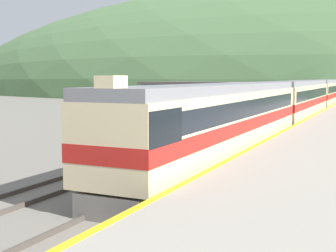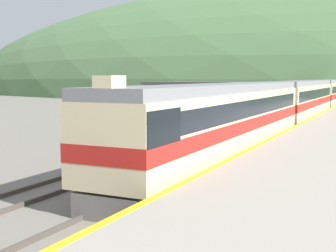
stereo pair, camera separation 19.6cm
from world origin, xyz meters
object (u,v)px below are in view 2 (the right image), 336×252
at_px(carriage_second, 301,100).
at_px(carriage_third, 328,93).
at_px(siding_train, 265,101).
at_px(express_train_lead_car, 222,120).

bearing_deg(carriage_second, carriage_third, 90.00).
distance_m(carriage_second, carriage_third, 20.06).
bearing_deg(siding_train, express_train_lead_car, -80.75).
relative_size(carriage_second, carriage_third, 1.00).
bearing_deg(express_train_lead_car, carriage_second, 90.00).
relative_size(carriage_second, siding_train, 0.66).
distance_m(express_train_lead_car, carriage_second, 21.37).
height_order(carriage_third, siding_train, carriage_third).
bearing_deg(express_train_lead_car, siding_train, 99.25).
height_order(carriage_second, carriage_third, same).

